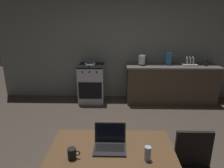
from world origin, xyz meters
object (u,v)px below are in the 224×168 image
object	(u,v)px
stove_oven	(92,83)
dining_table	(112,160)
frying_pan	(90,64)
drinking_glass	(148,153)
electric_kettle	(142,60)
dish_rack	(189,63)
coffee_mug	(72,153)
cereal_box	(168,59)
bottle	(206,61)
laptop	(110,144)

from	to	relation	value
stove_oven	dining_table	bearing A→B (deg)	-79.61
frying_pan	drinking_glass	world-z (taller)	frying_pan
stove_oven	frying_pan	world-z (taller)	frying_pan
frying_pan	electric_kettle	bearing A→B (deg)	1.34
stove_oven	dish_rack	xyz separation A→B (m)	(2.31, 0.00, 0.50)
drinking_glass	stove_oven	bearing A→B (deg)	105.84
electric_kettle	coffee_mug	xyz separation A→B (m)	(-1.00, -3.18, -0.25)
stove_oven	dish_rack	distance (m)	2.37
cereal_box	bottle	bearing A→B (deg)	-4.71
drinking_glass	dish_rack	distance (m)	3.49
frying_pan	dish_rack	distance (m)	2.33
stove_oven	laptop	world-z (taller)	laptop
stove_oven	bottle	world-z (taller)	bottle
laptop	drinking_glass	world-z (taller)	laptop
dining_table	cereal_box	size ratio (longest dim) A/B	4.25
electric_kettle	coffee_mug	bearing A→B (deg)	-107.40
stove_oven	laptop	bearing A→B (deg)	-79.59
electric_kettle	drinking_glass	size ratio (longest dim) A/B	1.73
bottle	coffee_mug	world-z (taller)	bottle
bottle	electric_kettle	bearing A→B (deg)	178.05
electric_kettle	laptop	bearing A→B (deg)	-102.24
laptop	drinking_glass	size ratio (longest dim) A/B	2.31
stove_oven	frying_pan	size ratio (longest dim) A/B	2.15
stove_oven	electric_kettle	size ratio (longest dim) A/B	3.82
bottle	dish_rack	xyz separation A→B (m)	(-0.36, 0.05, -0.07)
dining_table	laptop	xyz separation A→B (m)	(-0.02, 0.11, 0.11)
drinking_glass	coffee_mug	bearing A→B (deg)	179.49
stove_oven	bottle	xyz separation A→B (m)	(2.68, -0.05, 0.57)
drinking_glass	dish_rack	world-z (taller)	dish_rack
dining_table	dish_rack	distance (m)	3.58
frying_pan	dish_rack	world-z (taller)	dish_rack
stove_oven	drinking_glass	world-z (taller)	stove_oven
electric_kettle	frying_pan	distance (m)	1.22
coffee_mug	drinking_glass	world-z (taller)	drinking_glass
laptop	frying_pan	distance (m)	3.04
electric_kettle	dish_rack	world-z (taller)	electric_kettle
dish_rack	frying_pan	bearing A→B (deg)	-179.30
dining_table	drinking_glass	size ratio (longest dim) A/B	9.01
dining_table	laptop	bearing A→B (deg)	99.97
dining_table	coffee_mug	xyz separation A→B (m)	(-0.36, -0.07, 0.12)
coffee_mug	cereal_box	distance (m)	3.60
electric_kettle	bottle	xyz separation A→B (m)	(1.47, -0.05, -0.00)
dining_table	drinking_glass	world-z (taller)	drinking_glass
electric_kettle	stove_oven	bearing A→B (deg)	-179.88
laptop	stove_oven	bearing A→B (deg)	101.20
bottle	drinking_glass	xyz separation A→B (m)	(-1.77, -3.14, -0.23)
stove_oven	drinking_glass	size ratio (longest dim) A/B	6.61
drinking_glass	electric_kettle	bearing A→B (deg)	84.62
cereal_box	coffee_mug	bearing A→B (deg)	-116.83
stove_oven	drinking_glass	xyz separation A→B (m)	(0.90, -3.19, 0.34)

